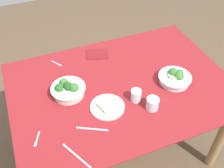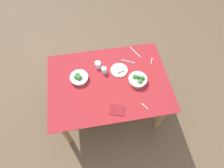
{
  "view_description": "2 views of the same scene",
  "coord_description": "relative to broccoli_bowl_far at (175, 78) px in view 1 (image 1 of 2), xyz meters",
  "views": [
    {
      "loc": [
        0.54,
        1.17,
        1.97
      ],
      "look_at": [
        0.05,
        -0.04,
        0.73
      ],
      "focal_mm": 42.73,
      "sensor_mm": 36.0,
      "label": 1
    },
    {
      "loc": [
        -0.17,
        -1.23,
        2.73
      ],
      "look_at": [
        0.04,
        -0.04,
        0.73
      ],
      "focal_mm": 31.11,
      "sensor_mm": 36.0,
      "label": 2
    }
  ],
  "objects": [
    {
      "name": "table_knife_left",
      "position": [
        0.65,
        0.17,
        -0.03
      ],
      "size": [
        0.17,
        0.09,
        0.0
      ],
      "primitive_type": "cube",
      "rotation": [
        0.0,
        0.0,
        2.65
      ],
      "color": "#B7B7BC",
      "rests_on": "dining_table"
    },
    {
      "name": "ground_plane",
      "position": [
        0.35,
        -0.1,
        -0.77
      ],
      "size": [
        6.0,
        6.0,
        0.0
      ],
      "primitive_type": "plane",
      "color": "brown"
    },
    {
      "name": "broccoli_bowl_far",
      "position": [
        0.0,
        0.0,
        0.0
      ],
      "size": [
        0.22,
        0.22,
        0.1
      ],
      "color": "white",
      "rests_on": "dining_table"
    },
    {
      "name": "dining_table",
      "position": [
        0.35,
        -0.1,
        -0.14
      ],
      "size": [
        1.47,
        1.05,
        0.73
      ],
      "color": "maroon",
      "rests_on": "ground_plane"
    },
    {
      "name": "fork_by_near_bowl",
      "position": [
        0.95,
        0.13,
        -0.03
      ],
      "size": [
        0.05,
        0.1,
        0.0
      ],
      "rotation": [
        0.0,
        0.0,
        1.15
      ],
      "color": "#B7B7BC",
      "rests_on": "dining_table"
    },
    {
      "name": "broccoli_bowl_near",
      "position": [
        0.7,
        -0.15,
        0.0
      ],
      "size": [
        0.22,
        0.22,
        0.1
      ],
      "color": "silver",
      "rests_on": "dining_table"
    },
    {
      "name": "table_knife_right",
      "position": [
        0.78,
        0.3,
        -0.03
      ],
      "size": [
        0.11,
        0.19,
        0.0
      ],
      "primitive_type": "cube",
      "rotation": [
        0.0,
        0.0,
        2.04
      ],
      "color": "#B7B7BC",
      "rests_on": "dining_table"
    },
    {
      "name": "bread_side_plate",
      "position": [
        0.51,
        0.05,
        -0.03
      ],
      "size": [
        0.21,
        0.21,
        0.04
      ],
      "color": "silver",
      "rests_on": "dining_table"
    },
    {
      "name": "water_glass_center",
      "position": [
        0.25,
        0.15,
        0.0
      ],
      "size": [
        0.08,
        0.08,
        0.08
      ],
      "primitive_type": "cylinder",
      "color": "silver",
      "rests_on": "dining_table"
    },
    {
      "name": "fork_by_far_bowl",
      "position": [
        0.7,
        -0.49,
        -0.03
      ],
      "size": [
        0.06,
        0.09,
        0.0
      ],
      "rotation": [
        0.0,
        0.0,
        2.16
      ],
      "color": "#B7B7BC",
      "rests_on": "dining_table"
    },
    {
      "name": "water_glass_side",
      "position": [
        0.32,
        0.05,
        0.0
      ],
      "size": [
        0.07,
        0.07,
        0.08
      ],
      "primitive_type": "cylinder",
      "color": "silver",
      "rests_on": "dining_table"
    },
    {
      "name": "napkin_folded_upper",
      "position": [
        0.39,
        -0.48,
        -0.03
      ],
      "size": [
        0.19,
        0.17,
        0.01
      ],
      "primitive_type": "cube",
      "rotation": [
        0.0,
        0.0,
        -0.31
      ],
      "color": "maroon",
      "rests_on": "dining_table"
    }
  ]
}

